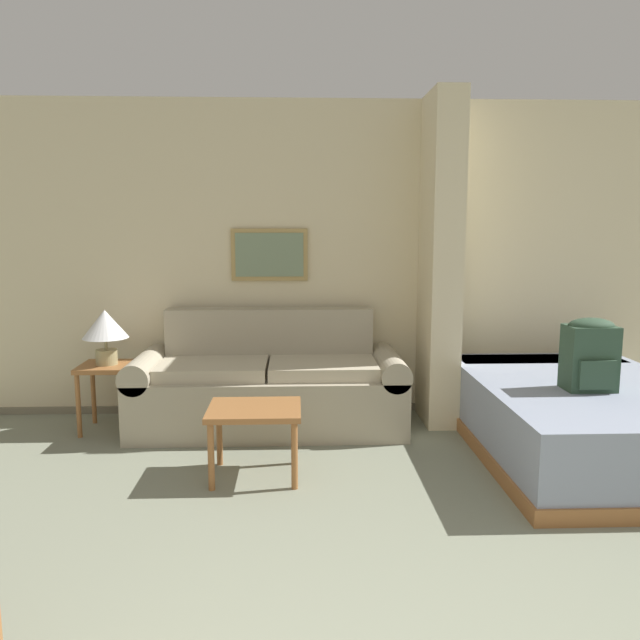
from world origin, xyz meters
The scene contains 8 objects.
wall_back centered at (0.00, 4.36, 1.29)m, with size 6.68×0.16×2.60m.
wall_partition_pillar centered at (1.09, 4.01, 1.30)m, with size 0.24×0.58×2.60m.
couch centered at (-0.27, 3.88, 0.33)m, with size 2.12×0.84×0.91m.
coffee_table centered at (-0.32, 2.89, 0.39)m, with size 0.58×0.48×0.45m.
side_table centered at (-1.51, 3.85, 0.43)m, with size 0.41×0.41×0.52m.
table_lamp centered at (-1.51, 3.85, 0.81)m, with size 0.35×0.35×0.42m.
bed centered at (1.94, 3.21, 0.26)m, with size 1.49×2.12×0.51m.
backpack centered at (1.87, 3.02, 0.76)m, with size 0.32×0.25×0.48m.
Camera 1 is at (-0.05, -0.91, 1.57)m, focal length 35.00 mm.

